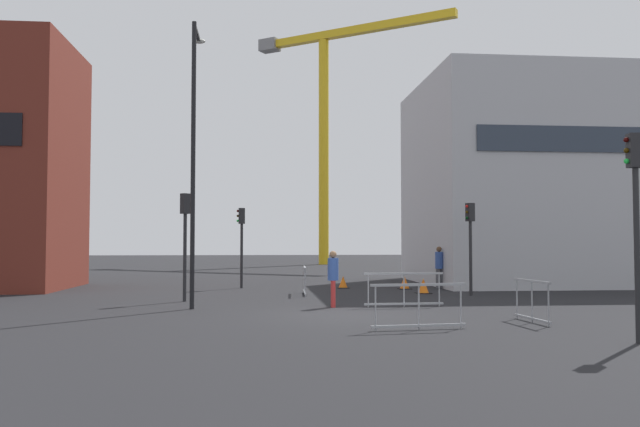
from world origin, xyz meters
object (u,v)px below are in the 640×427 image
Objects in this scene: traffic_cone_by_barrier at (343,283)px; pedestrian_waiting at (439,264)px; construction_crane at (329,104)px; traffic_light_corner at (242,234)px; traffic_cone_orange at (423,287)px; streetlamp_tall at (194,143)px; traffic_light_island at (636,203)px; traffic_light_near at (470,233)px; traffic_cone_striped at (405,283)px; traffic_light_far at (185,228)px; pedestrian_walking at (333,274)px.

pedestrian_waiting is at bearing -10.57° from traffic_cone_by_barrier.
traffic_cone_by_barrier is at bearing -94.92° from construction_crane.
traffic_light_corner is 6.01× the size of traffic_cone_orange.
traffic_light_island is (9.69, -7.72, -2.27)m from streetlamp_tall.
traffic_light_near reaches higher than traffic_cone_striped.
construction_crane is 31.67m from traffic_light_corner.
pedestrian_waiting is 3.12× the size of traffic_cone_orange.
streetlamp_tall is 2.08× the size of traffic_light_island.
traffic_light_corner is 6.65× the size of traffic_cone_by_barrier.
traffic_light_far is at bearing 102.16° from streetlamp_tall.
traffic_cone_striped is (0.10, -29.65, -14.23)m from construction_crane.
traffic_cone_by_barrier is (-2.48, -28.85, -14.24)m from construction_crane.
traffic_cone_orange is (7.28, -3.63, -2.13)m from traffic_light_corner.
traffic_cone_striped is at bearing 95.20° from traffic_light_island.
traffic_light_island is at bearing -76.00° from traffic_cone_by_barrier.
construction_crane is at bearing 90.56° from traffic_cone_orange.
construction_crane is at bearing 85.08° from traffic_cone_by_barrier.
construction_crane reaches higher than traffic_cone_striped.
streetlamp_tall reaches higher than traffic_light_near.
traffic_light_island is 7.55× the size of traffic_cone_striped.
streetlamp_tall is 2.39× the size of traffic_light_far.
construction_crane is 12.07× the size of pedestrian_walking.
pedestrian_walking is 9.22m from pedestrian_waiting.
traffic_cone_orange is (-1.34, -2.45, -0.80)m from pedestrian_waiting.
traffic_light_corner is 7.49m from traffic_cone_striped.
pedestrian_waiting is at bearing 1.26° from traffic_cone_striped.
traffic_light_corner is 4.99m from traffic_cone_by_barrier.
traffic_light_corner reaches higher than traffic_cone_striped.
pedestrian_waiting is 3.45× the size of traffic_cone_by_barrier.
traffic_light_far is at bearing -172.38° from traffic_light_near.
construction_crane reaches higher than traffic_light_corner.
traffic_cone_striped is at bearing -9.75° from traffic_light_corner.
pedestrian_walking reaches higher than traffic_cone_by_barrier.
traffic_light_near is 6.97m from pedestrian_walking.
traffic_light_island is 16.57m from traffic_cone_by_barrier.
streetlamp_tall is 4.83× the size of pedestrian_waiting.
traffic_light_corner is (-8.81, 4.81, 0.01)m from traffic_light_near.
pedestrian_waiting reaches higher than traffic_cone_orange.
traffic_cone_orange is (8.52, 4.94, -4.85)m from streetlamp_tall.
traffic_cone_by_barrier is (5.73, 8.16, -4.88)m from streetlamp_tall.
streetlamp_tall reaches higher than traffic_cone_striped.
traffic_light_near is at bearing -37.62° from traffic_cone_orange.
traffic_cone_striped is at bearing 94.89° from traffic_cone_orange.
pedestrian_waiting is at bearing 93.06° from traffic_light_near.
construction_crane is 37.64× the size of traffic_cone_striped.
traffic_light_island reaches higher than pedestrian_walking.
traffic_cone_orange is (9.03, 2.59, -2.24)m from traffic_light_far.
traffic_light_corner is 9.23m from pedestrian_walking.
traffic_light_far reaches higher than pedestrian_waiting.
traffic_light_island is 15.35m from traffic_cone_striped.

